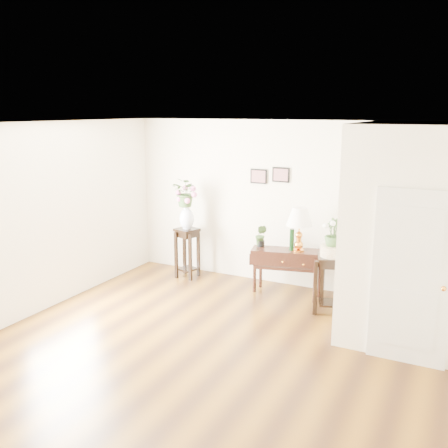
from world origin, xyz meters
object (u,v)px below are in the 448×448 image
Objects in this scene: table_lamp at (299,230)px; plant_stand_a at (187,253)px; console_table at (287,272)px; plant_stand_b at (331,285)px.

plant_stand_a is at bearing 179.01° from table_lamp.
plant_stand_b is at bearing -39.95° from console_table.
console_table is 1.90m from plant_stand_a.
plant_stand_a is at bearing 170.61° from plant_stand_b.
plant_stand_b is (2.73, -0.45, -0.01)m from plant_stand_a.
console_table is at bearing 153.51° from plant_stand_b.
console_table is 0.93m from plant_stand_b.
plant_stand_b is (0.65, -0.42, -0.67)m from table_lamp.
table_lamp is at bearing -0.99° from plant_stand_a.
plant_stand_a is (-1.90, 0.04, 0.07)m from console_table.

